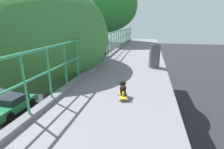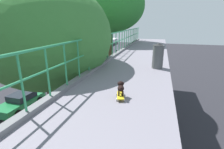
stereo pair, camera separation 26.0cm
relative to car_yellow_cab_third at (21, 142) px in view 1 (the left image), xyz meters
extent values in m
cylinder|color=#2F955E|center=(4.44, -3.93, 5.14)|extent=(0.04, 0.04, 1.10)
cylinder|color=#2F955E|center=(4.44, -3.20, 5.14)|extent=(0.04, 0.04, 1.10)
cylinder|color=#2F955E|center=(4.44, -2.47, 5.14)|extent=(0.04, 0.04, 1.10)
cylinder|color=#2F955E|center=(4.44, -1.74, 5.14)|extent=(0.04, 0.04, 1.10)
cylinder|color=#2F955E|center=(4.44, -1.01, 5.14)|extent=(0.04, 0.04, 1.10)
cylinder|color=#2F955E|center=(4.44, -0.28, 5.14)|extent=(0.04, 0.04, 1.10)
cylinder|color=#2F955E|center=(4.44, 0.45, 5.14)|extent=(0.04, 0.04, 1.10)
cylinder|color=#2F955E|center=(4.44, 1.18, 5.14)|extent=(0.04, 0.04, 1.10)
cylinder|color=#2F955E|center=(4.44, 1.91, 5.14)|extent=(0.04, 0.04, 1.10)
cylinder|color=#2F955E|center=(4.44, 2.64, 5.14)|extent=(0.04, 0.04, 1.10)
cylinder|color=#2F955E|center=(4.44, 3.37, 5.14)|extent=(0.04, 0.04, 1.10)
cylinder|color=#2F955E|center=(4.44, 4.10, 5.14)|extent=(0.04, 0.04, 1.10)
cylinder|color=#2F955E|center=(4.44, 4.83, 5.14)|extent=(0.04, 0.04, 1.10)
cylinder|color=#2F955E|center=(4.44, 5.56, 5.14)|extent=(0.04, 0.04, 1.10)
cylinder|color=#2F955E|center=(4.44, 6.29, 5.14)|extent=(0.04, 0.04, 1.10)
cylinder|color=#2F955E|center=(4.44, 7.02, 5.14)|extent=(0.04, 0.04, 1.10)
cylinder|color=#2F955E|center=(4.44, 7.75, 5.14)|extent=(0.04, 0.04, 1.10)
cylinder|color=#2F955E|center=(4.44, 8.48, 5.14)|extent=(0.04, 0.04, 1.10)
cylinder|color=#2F955E|center=(4.44, 9.21, 5.14)|extent=(0.04, 0.04, 1.10)
cylinder|color=#2F955E|center=(4.44, 9.94, 5.14)|extent=(0.04, 0.04, 1.10)
cylinder|color=#2F955E|center=(4.44, 10.67, 5.14)|extent=(0.04, 0.04, 1.10)
cylinder|color=#2F955E|center=(4.44, 11.40, 5.14)|extent=(0.04, 0.04, 1.10)
cube|color=yellow|center=(0.00, 0.08, -0.17)|extent=(1.75, 3.90, 0.58)
cube|color=#1E232B|center=(0.00, -0.19, 0.41)|extent=(1.45, 2.11, 0.59)
cube|color=silver|center=(0.00, -0.19, 0.78)|extent=(0.36, 0.16, 0.12)
cylinder|color=black|center=(0.84, 1.36, -0.32)|extent=(0.19, 0.63, 0.63)
cylinder|color=black|center=(-0.84, 1.36, -0.32)|extent=(0.19, 0.63, 0.63)
cube|color=#1E713B|center=(-3.79, 3.49, -0.08)|extent=(1.67, 4.03, 0.63)
cube|color=#1E232B|center=(-3.79, 3.70, 0.48)|extent=(1.46, 1.84, 0.48)
cylinder|color=black|center=(-2.99, 2.32, -0.29)|extent=(0.23, 0.68, 0.68)
cylinder|color=black|center=(-2.99, 4.66, -0.29)|extent=(0.23, 0.68, 0.68)
cylinder|color=black|center=(-4.58, 4.66, -0.29)|extent=(0.23, 0.68, 0.68)
cube|color=silver|center=(-0.10, 7.04, -0.11)|extent=(1.71, 3.96, 0.57)
cube|color=#1E232B|center=(-0.10, 6.92, 0.42)|extent=(1.42, 1.98, 0.48)
cylinder|color=black|center=(0.72, 8.21, -0.29)|extent=(0.22, 0.69, 0.69)
cylinder|color=black|center=(-0.91, 8.21, -0.29)|extent=(0.22, 0.69, 0.69)
cylinder|color=black|center=(0.72, 5.86, -0.29)|extent=(0.22, 0.69, 0.69)
cylinder|color=black|center=(-0.91, 5.86, -0.29)|extent=(0.22, 0.69, 0.69)
cube|color=slate|center=(-3.64, 10.44, -0.09)|extent=(1.76, 4.39, 0.68)
cube|color=#1E232B|center=(-3.64, 10.74, 0.52)|extent=(1.55, 2.27, 0.53)
cylinder|color=black|center=(-2.80, 9.13, -0.32)|extent=(0.23, 0.62, 0.62)
cylinder|color=black|center=(-4.48, 9.13, -0.32)|extent=(0.23, 0.62, 0.62)
cylinder|color=black|center=(-2.80, 11.76, -0.32)|extent=(0.23, 0.62, 0.62)
cylinder|color=black|center=(-4.48, 11.76, -0.32)|extent=(0.23, 0.62, 0.62)
cube|color=white|center=(-3.85, 26.18, 1.26)|extent=(2.32, 10.76, 3.22)
cube|color=black|center=(-3.85, 26.18, 1.82)|extent=(2.34, 9.90, 0.70)
cylinder|color=black|center=(-2.74, 29.95, -0.15)|extent=(0.28, 0.96, 0.96)
cylinder|color=black|center=(-4.97, 29.95, -0.15)|extent=(0.28, 0.96, 0.96)
cylinder|color=black|center=(-2.74, 23.22, -0.15)|extent=(0.28, 0.96, 0.96)
cylinder|color=black|center=(-4.97, 23.22, -0.15)|extent=(0.28, 0.96, 0.96)
cylinder|color=brown|center=(2.17, -0.08, 1.75)|extent=(0.56, 0.56, 4.77)
ellipsoid|color=#3C7E38|center=(2.17, -0.08, 5.62)|extent=(5.40, 5.40, 4.51)
cylinder|color=brown|center=(2.31, 8.67, 2.67)|extent=(0.47, 0.47, 6.61)
ellipsoid|color=#2E8332|center=(2.31, 8.67, 7.60)|extent=(5.92, 5.92, 4.53)
cube|color=gold|center=(5.97, -2.66, 4.56)|extent=(0.27, 0.49, 0.02)
cylinder|color=silver|center=(6.02, -2.49, 4.52)|extent=(0.04, 0.06, 0.06)
cylinder|color=silver|center=(5.85, -2.53, 4.52)|extent=(0.04, 0.06, 0.06)
cylinder|color=silver|center=(6.10, -2.78, 4.52)|extent=(0.04, 0.06, 0.06)
cylinder|color=silver|center=(5.93, -2.83, 4.52)|extent=(0.04, 0.06, 0.06)
cylinder|color=black|center=(6.00, -2.53, 4.62)|extent=(0.04, 0.04, 0.11)
cylinder|color=black|center=(5.91, -2.55, 4.62)|extent=(0.04, 0.04, 0.11)
cylinder|color=black|center=(6.04, -2.70, 4.62)|extent=(0.04, 0.04, 0.11)
cylinder|color=black|center=(5.95, -2.73, 4.62)|extent=(0.04, 0.04, 0.11)
ellipsoid|color=black|center=(5.97, -2.63, 4.72)|extent=(0.21, 0.27, 0.14)
sphere|color=black|center=(5.95, -2.53, 4.79)|extent=(0.14, 0.14, 0.14)
ellipsoid|color=black|center=(5.93, -2.47, 4.78)|extent=(0.06, 0.07, 0.04)
sphere|color=black|center=(6.00, -2.52, 4.81)|extent=(0.06, 0.06, 0.06)
sphere|color=black|center=(5.90, -2.54, 4.81)|extent=(0.06, 0.06, 0.06)
sphere|color=black|center=(6.00, -2.75, 4.76)|extent=(0.07, 0.07, 0.07)
cylinder|color=#505153|center=(6.72, 0.42, 4.93)|extent=(0.41, 0.41, 0.90)
cone|color=black|center=(6.72, 0.42, 5.41)|extent=(0.42, 0.42, 0.10)
camera|label=1|loc=(6.54, -6.22, 6.19)|focal=26.61mm
camera|label=2|loc=(6.79, -6.16, 6.19)|focal=26.61mm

